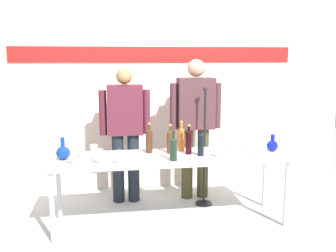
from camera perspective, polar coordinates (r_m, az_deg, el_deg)
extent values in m
plane|color=#A9B2AF|center=(4.28, 0.33, -14.05)|extent=(10.00, 10.00, 0.00)
cube|color=beige|center=(5.14, -1.95, 7.34)|extent=(5.23, 0.10, 3.00)
cube|color=red|center=(5.07, -1.88, 10.53)|extent=(3.66, 0.01, 0.20)
cube|color=silver|center=(4.03, 0.34, -4.69)|extent=(2.48, 0.65, 0.04)
cylinder|color=silver|center=(3.87, -16.81, -11.55)|extent=(0.05, 0.05, 0.70)
cylinder|color=silver|center=(4.24, 17.13, -9.62)|extent=(0.05, 0.05, 0.70)
cylinder|color=silver|center=(4.39, -15.86, -8.89)|extent=(0.05, 0.05, 0.70)
cylinder|color=silver|center=(4.72, 14.16, -7.45)|extent=(0.05, 0.05, 0.70)
sphere|color=navy|center=(4.00, -15.27, -3.87)|extent=(0.14, 0.14, 0.14)
cylinder|color=navy|center=(3.98, -15.35, -2.34)|extent=(0.04, 0.04, 0.10)
sphere|color=#0E1AAE|center=(4.36, 15.19, -2.84)|extent=(0.12, 0.12, 0.12)
cylinder|color=#0E1AAE|center=(4.34, 15.25, -1.70)|extent=(0.04, 0.04, 0.08)
cylinder|color=black|center=(4.74, -7.38, -6.23)|extent=(0.14, 0.14, 0.84)
cylinder|color=black|center=(4.75, -5.12, -6.16)|extent=(0.14, 0.14, 0.84)
cube|color=#57202E|center=(4.60, -6.42, 2.39)|extent=(0.41, 0.22, 0.59)
cylinder|color=#57202E|center=(4.60, -9.62, 1.94)|extent=(0.09, 0.09, 0.53)
cylinder|color=#57202E|center=(4.62, -3.23, 2.11)|extent=(0.09, 0.09, 0.53)
sphere|color=#A2774A|center=(4.56, -6.52, 7.36)|extent=(0.19, 0.19, 0.19)
cylinder|color=#3F3C1F|center=(4.83, 2.85, -5.57)|extent=(0.14, 0.14, 0.89)
cylinder|color=#3F3C1F|center=(4.88, 5.17, -5.45)|extent=(0.14, 0.14, 0.89)
cube|color=#4D2C32|center=(4.71, 4.13, 3.35)|extent=(0.45, 0.22, 0.62)
cylinder|color=#4D2C32|center=(4.66, 0.85, 2.92)|extent=(0.09, 0.09, 0.56)
cylinder|color=#4D2C32|center=(4.78, 7.32, 3.03)|extent=(0.09, 0.09, 0.56)
sphere|color=tan|center=(4.67, 4.20, 8.56)|extent=(0.21, 0.21, 0.21)
cylinder|color=black|center=(4.02, 4.88, -2.91)|extent=(0.07, 0.07, 0.21)
cone|color=black|center=(4.00, 4.90, -1.25)|extent=(0.07, 0.07, 0.03)
cylinder|color=black|center=(3.99, 4.91, -0.95)|extent=(0.02, 0.02, 0.07)
cylinder|color=#AE1B24|center=(3.98, 4.92, -0.36)|extent=(0.03, 0.03, 0.02)
cylinder|color=#182F20|center=(3.82, 0.88, -3.63)|extent=(0.07, 0.07, 0.21)
cone|color=#182F20|center=(3.79, 0.89, -1.93)|extent=(0.07, 0.07, 0.03)
cylinder|color=#182F20|center=(3.79, 0.89, -1.52)|extent=(0.02, 0.02, 0.08)
cylinder|color=black|center=(3.78, 0.89, -0.81)|extent=(0.03, 0.03, 0.02)
cylinder|color=#432817|center=(4.13, -2.80, -2.37)|extent=(0.07, 0.07, 0.24)
cone|color=#432817|center=(4.10, -2.82, -0.57)|extent=(0.07, 0.07, 0.03)
cylinder|color=#432817|center=(4.10, -2.82, -0.25)|extent=(0.03, 0.03, 0.07)
cylinder|color=gold|center=(4.09, -2.83, 0.35)|extent=(0.03, 0.03, 0.02)
cylinder|color=orange|center=(4.22, 1.98, -2.12)|extent=(0.07, 0.07, 0.23)
cone|color=orange|center=(4.19, 1.99, -0.39)|extent=(0.07, 0.07, 0.03)
cylinder|color=orange|center=(4.19, 1.99, 0.01)|extent=(0.03, 0.03, 0.08)
cylinder|color=gold|center=(4.18, 2.00, 0.67)|extent=(0.03, 0.03, 0.02)
cylinder|color=black|center=(4.08, 3.09, -2.54)|extent=(0.07, 0.07, 0.24)
cone|color=black|center=(4.05, 3.10, -0.75)|extent=(0.07, 0.07, 0.03)
cylinder|color=black|center=(4.05, 3.11, -0.47)|extent=(0.03, 0.03, 0.06)
cylinder|color=gold|center=(4.04, 3.11, 0.09)|extent=(0.03, 0.03, 0.02)
cylinder|color=#523019|center=(4.10, 0.33, -2.52)|extent=(0.07, 0.07, 0.23)
cone|color=#523019|center=(4.08, 0.33, -0.80)|extent=(0.07, 0.07, 0.03)
cylinder|color=#523019|center=(4.07, 0.33, -0.48)|extent=(0.03, 0.03, 0.07)
cylinder|color=gold|center=(4.07, 0.34, 0.12)|extent=(0.03, 0.03, 0.02)
cylinder|color=white|center=(3.99, -12.69, -4.79)|extent=(0.06, 0.06, 0.00)
cylinder|color=white|center=(3.98, -12.70, -4.37)|extent=(0.01, 0.01, 0.06)
cylinder|color=white|center=(3.97, -12.74, -3.49)|extent=(0.06, 0.06, 0.07)
cylinder|color=white|center=(3.78, -13.78, -5.70)|extent=(0.06, 0.06, 0.00)
cylinder|color=white|center=(3.77, -13.80, -5.12)|extent=(0.01, 0.01, 0.08)
cylinder|color=white|center=(3.75, -13.85, -4.01)|extent=(0.06, 0.06, 0.07)
cylinder|color=white|center=(3.77, -10.08, -5.59)|extent=(0.05, 0.05, 0.00)
cylinder|color=white|center=(3.76, -10.10, -5.08)|extent=(0.01, 0.01, 0.07)
cylinder|color=white|center=(3.74, -10.13, -3.97)|extent=(0.06, 0.06, 0.08)
cylinder|color=white|center=(3.90, -10.85, -5.09)|extent=(0.05, 0.05, 0.00)
cylinder|color=white|center=(3.89, -10.87, -4.54)|extent=(0.01, 0.01, 0.08)
cylinder|color=white|center=(3.87, -10.91, -3.38)|extent=(0.07, 0.07, 0.09)
cylinder|color=white|center=(4.07, -13.24, -4.53)|extent=(0.05, 0.05, 0.00)
cylinder|color=white|center=(4.06, -13.26, -4.00)|extent=(0.01, 0.01, 0.07)
cylinder|color=white|center=(4.04, -13.30, -3.03)|extent=(0.07, 0.07, 0.07)
cylinder|color=white|center=(3.73, -7.19, -5.69)|extent=(0.06, 0.06, 0.00)
cylinder|color=white|center=(3.72, -7.20, -5.21)|extent=(0.01, 0.01, 0.06)
cylinder|color=white|center=(3.70, -7.23, -4.18)|extent=(0.06, 0.06, 0.08)
cylinder|color=white|center=(4.06, 13.85, -4.59)|extent=(0.06, 0.06, 0.00)
cylinder|color=white|center=(4.05, 13.87, -4.10)|extent=(0.01, 0.01, 0.07)
cylinder|color=white|center=(4.03, 13.91, -3.12)|extent=(0.06, 0.06, 0.07)
cylinder|color=white|center=(4.40, 12.60, -3.40)|extent=(0.06, 0.06, 0.00)
cylinder|color=white|center=(4.39, 12.62, -3.01)|extent=(0.01, 0.01, 0.06)
cylinder|color=white|center=(4.38, 12.65, -2.15)|extent=(0.06, 0.06, 0.08)
cylinder|color=white|center=(4.38, 10.14, -3.37)|extent=(0.06, 0.06, 0.00)
cylinder|color=white|center=(4.37, 10.16, -2.91)|extent=(0.01, 0.01, 0.07)
cylinder|color=white|center=(4.35, 10.19, -1.97)|extent=(0.07, 0.07, 0.08)
cylinder|color=white|center=(4.37, 8.59, -3.35)|extent=(0.06, 0.06, 0.00)
cylinder|color=white|center=(4.36, 8.60, -2.94)|extent=(0.01, 0.01, 0.06)
cylinder|color=white|center=(4.35, 8.63, -2.08)|extent=(0.06, 0.06, 0.07)
cylinder|color=white|center=(3.97, 7.84, -4.70)|extent=(0.05, 0.05, 0.00)
cylinder|color=white|center=(3.96, 7.86, -4.16)|extent=(0.01, 0.01, 0.07)
cylinder|color=white|center=(3.95, 7.88, -3.15)|extent=(0.07, 0.07, 0.07)
cylinder|color=black|center=(4.77, 5.28, -11.34)|extent=(0.20, 0.20, 0.02)
cylinder|color=black|center=(4.56, 5.42, -3.45)|extent=(0.02, 0.02, 1.37)
sphere|color=#232328|center=(4.45, 5.57, 5.51)|extent=(0.06, 0.06, 0.06)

